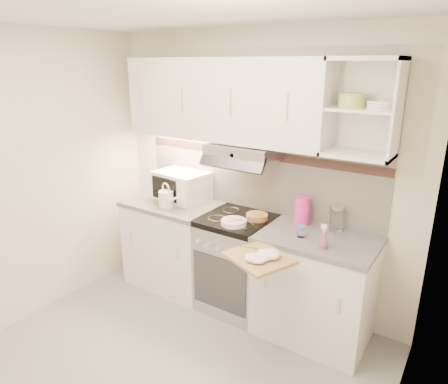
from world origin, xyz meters
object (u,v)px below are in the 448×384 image
at_px(microwave, 182,186).
at_px(plate_stack, 234,222).
at_px(electric_range, 237,263).
at_px(cutting_board, 259,258).
at_px(pink_pitcher, 302,211).
at_px(glass_jar, 336,218).
at_px(watering_can, 167,198).
at_px(spray_bottle, 324,238).

distance_m(microwave, plate_stack, 0.84).
distance_m(electric_range, plate_stack, 0.50).
relative_size(plate_stack, cutting_board, 0.52).
relative_size(microwave, cutting_board, 1.27).
bearing_deg(pink_pitcher, microwave, -156.39).
bearing_deg(plate_stack, glass_jar, 25.02).
height_order(watering_can, plate_stack, watering_can).
distance_m(watering_can, spray_bottle, 1.56).
height_order(electric_range, pink_pitcher, pink_pitcher).
bearing_deg(microwave, glass_jar, 8.48).
height_order(watering_can, pink_pitcher, pink_pitcher).
height_order(spray_bottle, cutting_board, spray_bottle).
xyz_separation_m(plate_stack, glass_jar, (0.76, 0.35, 0.08)).
relative_size(watering_can, spray_bottle, 1.37).
distance_m(watering_can, glass_jar, 1.56).
distance_m(watering_can, plate_stack, 0.77).
bearing_deg(pink_pitcher, spray_bottle, -25.34).
bearing_deg(spray_bottle, cutting_board, -157.50).
xyz_separation_m(electric_range, cutting_board, (0.51, -0.52, 0.42)).
xyz_separation_m(microwave, glass_jar, (1.54, 0.08, -0.04)).
bearing_deg(plate_stack, cutting_board, -39.22).
bearing_deg(microwave, plate_stack, -13.68).
xyz_separation_m(pink_pitcher, spray_bottle, (0.32, -0.33, -0.04)).
bearing_deg(spray_bottle, plate_stack, 155.55).
bearing_deg(glass_jar, pink_pitcher, -173.59).
relative_size(electric_range, microwave, 1.68).
distance_m(electric_range, watering_can, 0.90).
bearing_deg(glass_jar, watering_can, -167.85).
bearing_deg(watering_can, pink_pitcher, 30.31).
bearing_deg(glass_jar, spray_bottle, -85.19).
bearing_deg(microwave, cutting_board, -21.97).
relative_size(microwave, watering_can, 1.97).
relative_size(microwave, spray_bottle, 2.70).
xyz_separation_m(electric_range, pink_pitcher, (0.53, 0.17, 0.57)).
distance_m(glass_jar, cutting_board, 0.80).
bearing_deg(spray_bottle, electric_range, 145.34).
distance_m(microwave, spray_bottle, 1.60).
height_order(pink_pitcher, cutting_board, pink_pitcher).
bearing_deg(electric_range, spray_bottle, -11.06).
relative_size(plate_stack, glass_jar, 1.05).
distance_m(watering_can, cutting_board, 1.28).
relative_size(electric_range, watering_can, 3.30).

